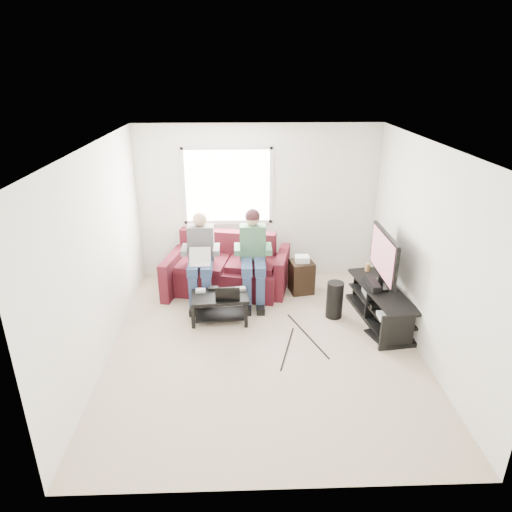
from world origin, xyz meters
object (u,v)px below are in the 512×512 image
object	(u,v)px
subwoofer	(335,300)
sofa	(228,271)
tv_stand	(380,306)
tv	(384,256)
coffee_table	(220,302)
end_table	(301,276)

from	to	relation	value
subwoofer	sofa	bearing A→B (deg)	148.50
tv_stand	tv	world-z (taller)	tv
tv_stand	coffee_table	bearing A→B (deg)	177.77
coffee_table	subwoofer	world-z (taller)	subwoofer
tv	end_table	size ratio (longest dim) A/B	1.75
sofa	tv	distance (m)	2.50
subwoofer	end_table	distance (m)	0.91
tv_stand	end_table	xyz separation A→B (m)	(-1.02, 0.95, 0.06)
tv	subwoofer	bearing A→B (deg)	177.33
sofa	tv_stand	xyz separation A→B (m)	(2.21, -1.09, -0.11)
subwoofer	end_table	bearing A→B (deg)	114.79
tv	end_table	bearing A→B (deg)	140.01
tv_stand	end_table	size ratio (longest dim) A/B	2.50
tv_stand	subwoofer	xyz separation A→B (m)	(-0.64, 0.13, 0.05)
sofa	tv	bearing A→B (deg)	-24.21
coffee_table	tv_stand	size ratio (longest dim) A/B	0.54
tv_stand	subwoofer	bearing A→B (deg)	168.54
coffee_table	tv	bearing A→B (deg)	0.25
coffee_table	end_table	size ratio (longest dim) A/B	1.34
sofa	tv_stand	size ratio (longest dim) A/B	1.34
sofa	tv	xyz separation A→B (m)	(2.21, -0.99, 0.63)
tv_stand	tv	distance (m)	0.74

